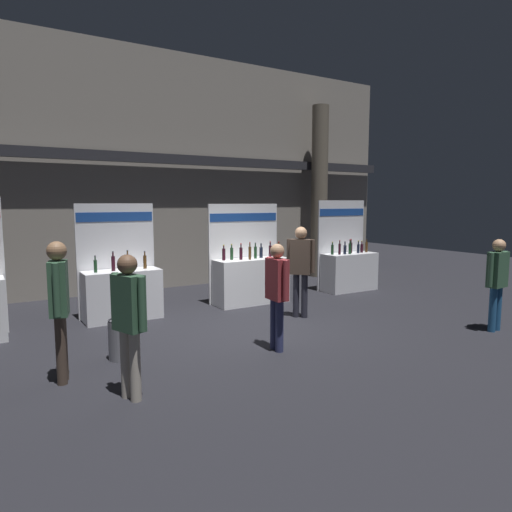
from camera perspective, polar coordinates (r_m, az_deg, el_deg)
The scene contains 11 objects.
ground_plane at distance 8.24m, azimuth -1.24°, elevation -9.10°, with size 29.32×29.32×0.00m, color black.
hall_colonnade at distance 12.12m, azimuth -12.25°, elevation 10.13°, with size 14.66×1.06×6.07m.
exhibitor_booth_1 at distance 9.17m, azimuth -16.48°, elevation -4.07°, with size 1.50×0.66×2.23m.
exhibitor_booth_2 at distance 10.18m, azimuth -0.70°, elevation -2.63°, with size 1.76×0.66×2.22m.
exhibitor_booth_3 at distance 11.90m, azimuth 11.45°, elevation -1.43°, with size 1.51×0.66×2.30m.
trash_bin at distance 6.93m, azimuth -16.49°, elevation -9.95°, with size 0.36×0.36×0.59m.
visitor_0 at distance 8.96m, azimuth 27.94°, elevation -2.39°, with size 0.55×0.24×1.62m.
visitor_2 at distance 8.89m, azimuth 5.61°, elevation -0.96°, with size 0.42×0.45×1.78m.
visitor_3 at distance 6.88m, azimuth 2.64°, elevation -4.07°, with size 0.22×0.56×1.64m.
visitor_4 at distance 6.14m, azimuth -23.42°, elevation -5.11°, with size 0.28×0.48×1.78m.
visitor_5 at distance 5.37m, azimuth -15.62°, elevation -7.13°, with size 0.33×0.52×1.68m.
Camera 1 is at (-3.94, -6.88, 2.25)m, focal length 31.96 mm.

